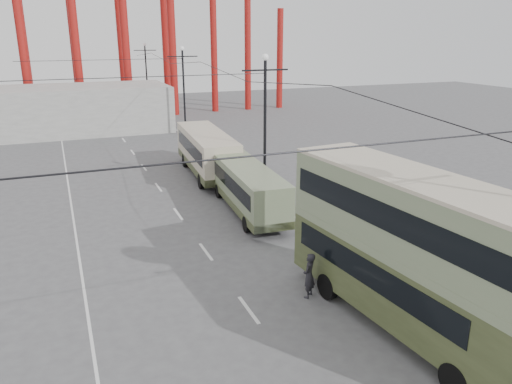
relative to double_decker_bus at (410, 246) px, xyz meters
name	(u,v)px	position (x,y,z in m)	size (l,w,h in m)	color
ground	(319,362)	(-3.92, -0.69, -3.32)	(160.00, 160.00, 0.00)	#4F4F51
road_markings	(167,196)	(-4.78, 19.01, -3.31)	(12.52, 120.00, 0.01)	silver
lamp_post_mid	(265,126)	(1.68, 17.31, 1.36)	(3.20, 0.44, 9.32)	black
lamp_post_far	(184,92)	(1.68, 39.31, 1.36)	(3.20, 0.44, 9.32)	black
lamp_post_distant	(147,76)	(1.68, 61.31, 1.36)	(3.20, 0.44, 9.32)	black
fairground_shed	(67,110)	(-9.92, 46.31, -0.82)	(22.00, 10.00, 5.00)	gray
double_decker_bus	(410,246)	(0.00, 0.00, 0.00)	(3.84, 11.24, 5.92)	#363E21
single_decker_green	(246,186)	(-0.79, 14.35, -1.70)	(3.01, 10.26, 2.86)	#6E7E5C
single_decker_cream	(207,151)	(-0.68, 23.22, -1.43)	(3.48, 10.95, 3.35)	#BDB198
pedestrian	(309,276)	(-2.21, 3.36, -2.34)	(0.71, 0.47, 1.96)	black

